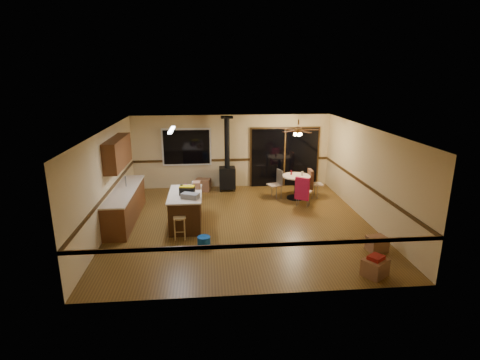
{
  "coord_description": "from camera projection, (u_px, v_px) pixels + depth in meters",
  "views": [
    {
      "loc": [
        -0.89,
        -9.59,
        3.98
      ],
      "look_at": [
        0.0,
        0.3,
        1.15
      ],
      "focal_mm": 28.0,
      "sensor_mm": 36.0,
      "label": 1
    }
  ],
  "objects": [
    {
      "name": "box_corner_b",
      "position": [
        377.0,
        244.0,
        8.69
      ],
      "size": [
        0.48,
        0.43,
        0.34
      ],
      "primitive_type": "cube",
      "rotation": [
        0.0,
        0.0,
        0.18
      ],
      "color": "brown",
      "rests_on": "floor"
    },
    {
      "name": "box_on_island",
      "position": [
        197.0,
        185.0,
        10.4
      ],
      "size": [
        0.22,
        0.29,
        0.19
      ],
      "primitive_type": "cube",
      "rotation": [
        0.0,
        0.0,
        -0.04
      ],
      "color": "brown",
      "rests_on": "kitchen_island"
    },
    {
      "name": "wall_back",
      "position": [
        232.0,
        152.0,
        13.35
      ],
      "size": [
        7.0,
        0.0,
        7.0
      ],
      "primitive_type": "plane",
      "rotation": [
        1.57,
        0.0,
        0.0
      ],
      "color": "#D0B783",
      "rests_on": "ground"
    },
    {
      "name": "toolbox_black",
      "position": [
        187.0,
        191.0,
        9.82
      ],
      "size": [
        0.42,
        0.26,
        0.22
      ],
      "primitive_type": "cube",
      "rotation": [
        0.0,
        0.0,
        -0.15
      ],
      "color": "black",
      "rests_on": "kitchen_island"
    },
    {
      "name": "wood_stove",
      "position": [
        227.0,
        170.0,
        13.06
      ],
      "size": [
        0.55,
        0.5,
        2.52
      ],
      "color": "black",
      "rests_on": "ground"
    },
    {
      "name": "wall_left",
      "position": [
        107.0,
        181.0,
        9.7
      ],
      "size": [
        0.0,
        7.0,
        7.0
      ],
      "primitive_type": "plane",
      "rotation": [
        1.57,
        0.0,
        1.57
      ],
      "color": "#D0B783",
      "rests_on": "ground"
    },
    {
      "name": "bottle_white",
      "position": [
        193.0,
        185.0,
        10.43
      ],
      "size": [
        0.06,
        0.06,
        0.19
      ],
      "primitive_type": "cylinder",
      "rotation": [
        0.0,
        0.0,
        0.04
      ],
      "color": "white",
      "rests_on": "kitchen_island"
    },
    {
      "name": "box_under_window",
      "position": [
        203.0,
        185.0,
        13.17
      ],
      "size": [
        0.61,
        0.53,
        0.41
      ],
      "primitive_type": "cube",
      "rotation": [
        0.0,
        0.0,
        -0.27
      ],
      "color": "brown",
      "rests_on": "floor"
    },
    {
      "name": "box_corner_a",
      "position": [
        375.0,
        267.0,
        7.62
      ],
      "size": [
        0.62,
        0.6,
        0.36
      ],
      "primitive_type": "cube",
      "rotation": [
        0.0,
        0.0,
        0.61
      ],
      "color": "brown",
      "rests_on": "floor"
    },
    {
      "name": "wall_right",
      "position": [
        367.0,
        175.0,
        10.3
      ],
      "size": [
        0.0,
        7.0,
        7.0
      ],
      "primitive_type": "plane",
      "rotation": [
        1.57,
        0.0,
        -1.57
      ],
      "color": "#D0B783",
      "rests_on": "ground"
    },
    {
      "name": "bottle_dark",
      "position": [
        182.0,
        190.0,
        9.86
      ],
      "size": [
        0.1,
        0.1,
        0.27
      ],
      "primitive_type": "cylinder",
      "rotation": [
        0.0,
        0.0,
        0.28
      ],
      "color": "black",
      "rests_on": "kitchen_island"
    },
    {
      "name": "fluorescent_strip",
      "position": [
        172.0,
        130.0,
        9.78
      ],
      "size": [
        0.1,
        1.2,
        0.04
      ],
      "primitive_type": "cube",
      "color": "white",
      "rests_on": "ceiling"
    },
    {
      "name": "floor",
      "position": [
        241.0,
        223.0,
        10.35
      ],
      "size": [
        7.0,
        7.0,
        0.0
      ],
      "primitive_type": "plane",
      "color": "brown",
      "rests_on": "ground"
    },
    {
      "name": "bar_stool",
      "position": [
        180.0,
        228.0,
        9.3
      ],
      "size": [
        0.4,
        0.4,
        0.58
      ],
      "primitive_type": "cylinder",
      "rotation": [
        0.0,
        0.0,
        -0.34
      ],
      "color": "tan",
      "rests_on": "floor"
    },
    {
      "name": "kitchen_island",
      "position": [
        186.0,
        209.0,
        10.1
      ],
      "size": [
        0.88,
        1.68,
        0.9
      ],
      "color": "#3C210F",
      "rests_on": "ground"
    },
    {
      "name": "ceiling",
      "position": [
        241.0,
        129.0,
        9.64
      ],
      "size": [
        7.0,
        7.0,
        0.0
      ],
      "primitive_type": "plane",
      "rotation": [
        3.14,
        0.0,
        0.0
      ],
      "color": "silver",
      "rests_on": "ground"
    },
    {
      "name": "window",
      "position": [
        187.0,
        147.0,
        13.11
      ],
      "size": [
        1.72,
        0.1,
        1.32
      ],
      "primitive_type": "cube",
      "color": "black",
      "rests_on": "ground"
    },
    {
      "name": "countertop",
      "position": [
        124.0,
        190.0,
        10.32
      ],
      "size": [
        0.64,
        3.04,
        0.04
      ],
      "primitive_type": "cube",
      "color": "beige",
      "rests_on": "lower_cabinets"
    },
    {
      "name": "box_small_red",
      "position": [
        376.0,
        258.0,
        7.56
      ],
      "size": [
        0.39,
        0.38,
        0.08
      ],
      "primitive_type": "cube",
      "rotation": [
        0.0,
        0.0,
        0.61
      ],
      "color": "maroon",
      "rests_on": "box_corner_a"
    },
    {
      "name": "chair_right",
      "position": [
        311.0,
        180.0,
        12.33
      ],
      "size": [
        0.46,
        0.44,
        0.7
      ],
      "color": "gray",
      "rests_on": "ground"
    },
    {
      "name": "lower_cabinets",
      "position": [
        125.0,
        206.0,
        10.44
      ],
      "size": [
        0.6,
        3.0,
        0.86
      ],
      "primitive_type": "cube",
      "color": "#5C3117",
      "rests_on": "ground"
    },
    {
      "name": "chair_left",
      "position": [
        277.0,
        181.0,
        12.31
      ],
      "size": [
        0.51,
        0.5,
        0.51
      ],
      "color": "gray",
      "rests_on": "ground"
    },
    {
      "name": "dining_table",
      "position": [
        296.0,
        183.0,
        12.25
      ],
      "size": [
        0.93,
        0.93,
        0.78
      ],
      "color": "black",
      "rests_on": "ground"
    },
    {
      "name": "toolbox_yellow_lid",
      "position": [
        187.0,
        186.0,
        9.79
      ],
      "size": [
        0.41,
        0.26,
        0.03
      ],
      "primitive_type": "cube",
      "rotation": [
        0.0,
        0.0,
        -0.15
      ],
      "color": "gold",
      "rests_on": "toolbox_black"
    },
    {
      "name": "chair_rail",
      "position": [
        241.0,
        188.0,
        10.08
      ],
      "size": [
        7.0,
        7.0,
        0.08
      ],
      "primitive_type": null,
      "color": "#39240E",
      "rests_on": "ground"
    },
    {
      "name": "bottle_pink",
      "position": [
        186.0,
        188.0,
        10.12
      ],
      "size": [
        0.08,
        0.08,
        0.2
      ],
      "primitive_type": "cylinder",
      "rotation": [
        0.0,
        0.0,
        -0.24
      ],
      "color": "#D84C8C",
      "rests_on": "kitchen_island"
    },
    {
      "name": "chair_near",
      "position": [
        302.0,
        189.0,
        11.42
      ],
      "size": [
        0.61,
        0.62,
        0.7
      ],
      "color": "gray",
      "rests_on": "ground"
    },
    {
      "name": "glass_cream",
      "position": [
        302.0,
        174.0,
        12.13
      ],
      "size": [
        0.07,
        0.07,
        0.15
      ],
      "primitive_type": "cylinder",
      "rotation": [
        0.0,
        0.0,
        0.1
      ],
      "color": "beige",
      "rests_on": "dining_table"
    },
    {
      "name": "glass_red",
      "position": [
        291.0,
        173.0,
        12.25
      ],
      "size": [
        0.06,
        0.06,
        0.15
      ],
      "primitive_type": "cylinder",
      "rotation": [
        0.0,
        0.0,
        0.12
      ],
      "color": "#590C14",
      "rests_on": "dining_table"
    },
    {
      "name": "ceiling_fan",
      "position": [
        298.0,
        132.0,
        11.79
      ],
      "size": [
        0.24,
        0.24,
        0.55
      ],
      "color": "brown",
      "rests_on": "ceiling"
    },
    {
      "name": "sliding_door",
      "position": [
        284.0,
        158.0,
        13.53
      ],
      "size": [
        2.52,
        0.1,
        2.1
      ],
      "primitive_type": "cube",
      "color": "black",
      "rests_on": "ground"
    },
    {
      "name": "toolbox_grey",
      "position": [
        190.0,
        196.0,
        9.56
      ],
      "size": [
        0.5,
        0.4,
        0.14
      ],
      "primitive_type": "cube",
      "rotation": [
        0.0,
        0.0,
        -0.4
      ],
      "color": "slate",
      "rests_on": "kitchen_island"
    },
    {
      "name": "blue_bucket",
      "position": [
        204.0,
        242.0,
        8.9
      ],
      "size": [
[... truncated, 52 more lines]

